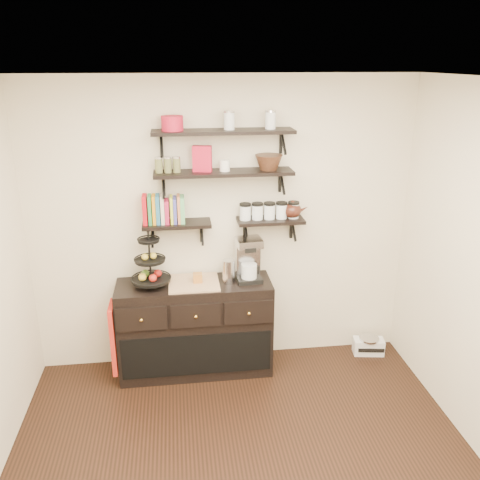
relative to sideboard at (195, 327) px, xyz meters
The scene contains 20 objects.
ceiling 2.73m from the sideboard, 79.10° to the right, with size 3.50×3.50×0.02m, color white.
back_wall 0.97m from the sideboard, 38.87° to the left, with size 3.50×0.02×2.70m, color beige.
shelf_top 1.81m from the sideboard, 19.57° to the left, with size 1.20×0.27×0.23m.
shelf_mid 1.46m from the sideboard, 19.57° to the left, with size 1.20×0.27×0.23m.
shelf_low_left 0.99m from the sideboard, 137.67° to the left, with size 0.60×0.25×0.23m.
shelf_low_right 1.21m from the sideboard, ahead, with size 0.60×0.25×0.23m.
cookbooks 1.14m from the sideboard, 152.03° to the left, with size 0.36×0.15×0.26m.
glass_canisters 1.28m from the sideboard, ahead, with size 0.54×0.10×0.13m.
sideboard is the anchor object (origin of this frame).
fruit_stand 0.73m from the sideboard, behind, with size 0.35×0.35×0.51m.
candle 0.50m from the sideboard, ahead, with size 0.08×0.08×0.08m, color #A66626.
coffee_maker 0.81m from the sideboard, ahead, with size 0.24×0.23×0.41m.
thermal_carafe 0.64m from the sideboard, ahead, with size 0.11×0.11×0.22m, color silver.
apron 0.74m from the sideboard, behind, with size 0.04×0.28×0.65m, color #A52811.
radio 1.77m from the sideboard, ahead, with size 0.32×0.23×0.18m.
recipe_box 1.56m from the sideboard, 42.57° to the left, with size 0.16×0.06×0.22m, color #B3142E.
walnut_bowl 1.66m from the sideboard, ahead, with size 0.24×0.24×0.13m, color black, non-canonical shape.
ramekins 1.53m from the sideboard, 18.39° to the left, with size 0.09×0.09×0.10m, color white.
teapot 1.42m from the sideboard, ahead, with size 0.22×0.16×0.16m, color #371710, non-canonical shape.
red_pot 1.86m from the sideboard, 142.35° to the left, with size 0.18×0.18×0.12m, color #B3142E.
Camera 1 is at (-0.41, -2.67, 2.81)m, focal length 38.00 mm.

